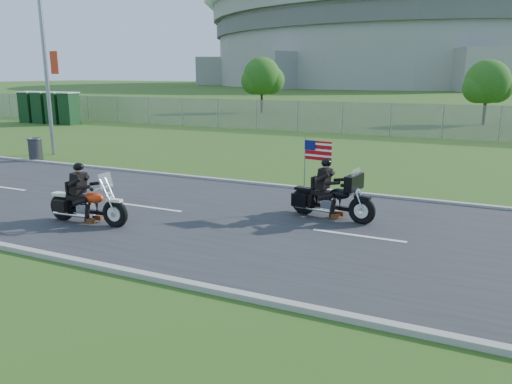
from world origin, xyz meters
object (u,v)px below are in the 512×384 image
at_px(porta_toilet_c, 42,108).
at_px(motorcycle_follow, 332,199).
at_px(porta_toilet_b, 55,109).
at_px(trash_can, 35,150).
at_px(porta_toilet_d, 29,107).
at_px(streetlight, 46,30).
at_px(motorcycle_lead, 86,205).
at_px(porta_toilet_a, 69,109).

relative_size(porta_toilet_c, motorcycle_follow, 0.97).
xyz_separation_m(porta_toilet_b, trash_can, (12.18, -12.70, -0.66)).
xyz_separation_m(porta_toilet_b, porta_toilet_d, (-2.80, 0.00, 0.00)).
xyz_separation_m(streetlight, porta_toilet_c, (-12.82, 10.78, -4.49)).
xyz_separation_m(porta_toilet_d, motorcycle_follow, (29.19, -15.85, -0.60)).
height_order(porta_toilet_b, motorcycle_lead, porta_toilet_b).
xyz_separation_m(porta_toilet_c, motorcycle_follow, (27.79, -15.85, -0.60)).
height_order(porta_toilet_b, porta_toilet_d, same).
relative_size(streetlight, trash_can, 10.19).
bearing_deg(streetlight, porta_toilet_c, 139.94).
xyz_separation_m(streetlight, trash_can, (0.76, -1.92, -5.15)).
height_order(porta_toilet_c, motorcycle_follow, porta_toilet_c).
distance_m(porta_toilet_a, motorcycle_lead, 27.17).
bearing_deg(motorcycle_follow, porta_toilet_b, 157.91).
bearing_deg(motorcycle_lead, porta_toilet_c, 136.04).
bearing_deg(motorcycle_follow, porta_toilet_d, 160.40).
xyz_separation_m(streetlight, porta_toilet_a, (-10.02, 10.78, -4.49)).
bearing_deg(trash_can, porta_toilet_a, 130.31).
height_order(porta_toilet_a, porta_toilet_d, same).
distance_m(porta_toilet_b, motorcycle_lead, 28.19).
height_order(motorcycle_follow, trash_can, motorcycle_follow).
bearing_deg(motorcycle_lead, trash_can, 141.05).
xyz_separation_m(streetlight, porta_toilet_d, (-14.22, 10.78, -4.49)).
height_order(porta_toilet_a, porta_toilet_b, same).
bearing_deg(motorcycle_lead, streetlight, 135.85).
bearing_deg(streetlight, porta_toilet_d, 142.83).
distance_m(streetlight, trash_can, 5.55).
bearing_deg(trash_can, motorcycle_follow, -12.49).
height_order(porta_toilet_c, motorcycle_lead, porta_toilet_c).
bearing_deg(trash_can, porta_toilet_c, 136.91).
bearing_deg(streetlight, motorcycle_follow, -18.71).
xyz_separation_m(porta_toilet_a, motorcycle_follow, (24.99, -15.85, -0.60)).
relative_size(streetlight, porta_toilet_d, 4.35).
distance_m(streetlight, porta_toilet_c, 17.34).
xyz_separation_m(porta_toilet_a, porta_toilet_d, (-4.20, 0.00, 0.00)).
distance_m(motorcycle_follow, trash_can, 14.56).
bearing_deg(porta_toilet_d, porta_toilet_c, 0.00).
bearing_deg(porta_toilet_c, motorcycle_follow, -29.70).
height_order(streetlight, porta_toilet_c, streetlight).
bearing_deg(porta_toilet_b, motorcycle_lead, -42.04).
xyz_separation_m(streetlight, motorcycle_follow, (14.97, -5.07, -5.09)).
relative_size(porta_toilet_c, trash_can, 2.34).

